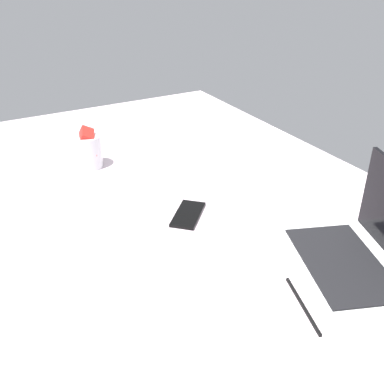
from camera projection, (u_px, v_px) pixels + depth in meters
bed_mattress at (149, 222)px, 137.30cm from camera, size 180.00×140.00×18.00cm
laptop at (362, 253)px, 101.34cm from camera, size 39.01×33.20×23.00cm
snack_cup at (88, 151)px, 148.59cm from camera, size 9.18×9.00×14.35cm
cell_phone at (188, 214)px, 123.54cm from camera, size 14.82×14.58×0.80cm
charger_cable at (303, 305)px, 92.35cm from camera, size 16.36×5.81×0.60cm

